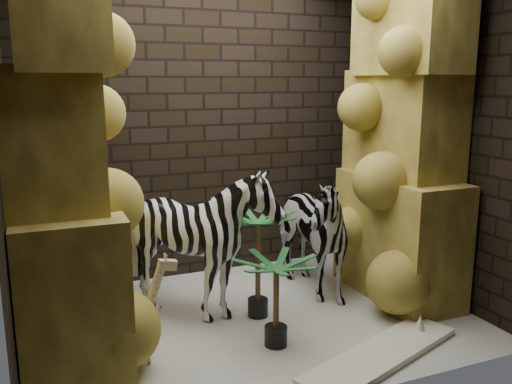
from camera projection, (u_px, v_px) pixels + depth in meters
name	position (u px, v px, depth m)	size (l,w,h in m)	color
floor	(253.00, 319.00, 4.43)	(3.50, 3.50, 0.00)	silver
wall_back	(204.00, 125.00, 5.25)	(3.50, 3.50, 0.00)	black
wall_front	(338.00, 160.00, 2.99)	(3.50, 3.50, 0.00)	black
wall_left	(2.00, 149.00, 3.46)	(3.00, 3.00, 0.00)	black
wall_right	(434.00, 130.00, 4.78)	(3.00, 3.00, 0.00)	black
rock_pillar_left	(59.00, 146.00, 3.59)	(0.68, 1.30, 3.00)	#DCCA52
rock_pillar_right	(404.00, 131.00, 4.65)	(0.58, 1.25, 3.00)	#DCCA52
zebra_right	(304.00, 222.00, 4.89)	(0.61, 1.13, 1.34)	white
zebra_left	(201.00, 249.00, 4.38)	(1.04, 1.29, 1.17)	white
giraffe_toy	(131.00, 312.00, 3.63)	(0.41, 0.14, 0.79)	beige
palm_front	(258.00, 264.00, 4.41)	(0.36, 0.36, 0.90)	#164E24
palm_back	(276.00, 301.00, 3.93)	(0.36, 0.36, 0.69)	#164E24
surfboard	(381.00, 355.00, 3.80)	(1.44, 0.35, 0.05)	white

